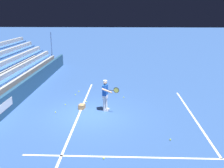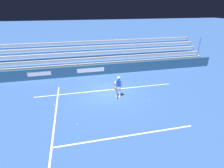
{
  "view_description": "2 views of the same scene",
  "coord_description": "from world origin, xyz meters",
  "px_view_note": "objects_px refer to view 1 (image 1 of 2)",
  "views": [
    {
      "loc": [
        12.87,
        1.77,
        5.28
      ],
      "look_at": [
        -0.81,
        1.23,
        1.49
      ],
      "focal_mm": 42.0,
      "sensor_mm": 36.0,
      "label": 1
    },
    {
      "loc": [
        2.56,
        12.91,
        6.77
      ],
      "look_at": [
        -0.15,
        0.93,
        1.2
      ],
      "focal_mm": 28.0,
      "sensor_mm": 36.0,
      "label": 2
    }
  ],
  "objects_px": {
    "tennis_ball_on_baseline": "(124,97)",
    "tennis_ball_stray_back": "(75,95)",
    "tennis_player": "(106,95)",
    "tennis_ball_midcourt": "(65,105)",
    "tennis_ball_far_left": "(79,91)",
    "tennis_ball_toward_net": "(55,112)",
    "tennis_ball_by_box": "(170,140)",
    "tennis_ball_far_right": "(104,158)",
    "ball_box_cardboard": "(82,107)",
    "tennis_ball_near_player": "(86,102)"
  },
  "relations": [
    {
      "from": "tennis_ball_toward_net",
      "to": "tennis_ball_stray_back",
      "type": "xyz_separation_m",
      "value": [
        -3.11,
        0.55,
        0.0
      ]
    },
    {
      "from": "tennis_ball_far_right",
      "to": "tennis_ball_midcourt",
      "type": "bearing_deg",
      "value": -155.11
    },
    {
      "from": "tennis_player",
      "to": "tennis_ball_midcourt",
      "type": "relative_size",
      "value": 25.98
    },
    {
      "from": "ball_box_cardboard",
      "to": "tennis_ball_on_baseline",
      "type": "xyz_separation_m",
      "value": [
        -2.05,
        2.36,
        -0.1
      ]
    },
    {
      "from": "tennis_ball_near_player",
      "to": "tennis_ball_far_right",
      "type": "height_order",
      "value": "same"
    },
    {
      "from": "tennis_ball_near_player",
      "to": "tennis_ball_far_right",
      "type": "bearing_deg",
      "value": 13.49
    },
    {
      "from": "tennis_ball_midcourt",
      "to": "tennis_ball_stray_back",
      "type": "relative_size",
      "value": 1.0
    },
    {
      "from": "tennis_ball_by_box",
      "to": "tennis_ball_near_player",
      "type": "distance_m",
      "value": 6.32
    },
    {
      "from": "tennis_ball_by_box",
      "to": "ball_box_cardboard",
      "type": "bearing_deg",
      "value": -129.62
    },
    {
      "from": "tennis_ball_by_box",
      "to": "tennis_ball_stray_back",
      "type": "bearing_deg",
      "value": -139.71
    },
    {
      "from": "ball_box_cardboard",
      "to": "tennis_ball_near_player",
      "type": "xyz_separation_m",
      "value": [
        -1.12,
        0.09,
        -0.1
      ]
    },
    {
      "from": "ball_box_cardboard",
      "to": "tennis_player",
      "type": "bearing_deg",
      "value": 81.85
    },
    {
      "from": "tennis_ball_near_player",
      "to": "tennis_ball_stray_back",
      "type": "bearing_deg",
      "value": -146.63
    },
    {
      "from": "tennis_ball_by_box",
      "to": "tennis_ball_on_baseline",
      "type": "relative_size",
      "value": 1.0
    },
    {
      "from": "tennis_ball_on_baseline",
      "to": "tennis_ball_near_player",
      "type": "bearing_deg",
      "value": -67.69
    },
    {
      "from": "tennis_ball_far_left",
      "to": "tennis_ball_toward_net",
      "type": "bearing_deg",
      "value": -9.58
    },
    {
      "from": "tennis_ball_far_right",
      "to": "tennis_ball_on_baseline",
      "type": "bearing_deg",
      "value": 173.89
    },
    {
      "from": "tennis_ball_on_baseline",
      "to": "tennis_ball_stray_back",
      "type": "bearing_deg",
      "value": -97.34
    },
    {
      "from": "tennis_ball_on_baseline",
      "to": "ball_box_cardboard",
      "type": "bearing_deg",
      "value": -49.03
    },
    {
      "from": "tennis_ball_midcourt",
      "to": "tennis_ball_stray_back",
      "type": "height_order",
      "value": "same"
    },
    {
      "from": "tennis_ball_toward_net",
      "to": "ball_box_cardboard",
      "type": "bearing_deg",
      "value": 115.73
    },
    {
      "from": "ball_box_cardboard",
      "to": "tennis_ball_far_left",
      "type": "relative_size",
      "value": 6.06
    },
    {
      "from": "tennis_ball_by_box",
      "to": "tennis_ball_toward_net",
      "type": "relative_size",
      "value": 1.0
    },
    {
      "from": "tennis_ball_near_player",
      "to": "tennis_ball_far_right",
      "type": "relative_size",
      "value": 1.0
    },
    {
      "from": "tennis_ball_by_box",
      "to": "tennis_ball_toward_net",
      "type": "height_order",
      "value": "same"
    },
    {
      "from": "tennis_ball_on_baseline",
      "to": "tennis_ball_midcourt",
      "type": "bearing_deg",
      "value": -66.53
    },
    {
      "from": "ball_box_cardboard",
      "to": "tennis_ball_on_baseline",
      "type": "relative_size",
      "value": 6.06
    },
    {
      "from": "tennis_ball_on_baseline",
      "to": "tennis_ball_far_right",
      "type": "bearing_deg",
      "value": -6.11
    },
    {
      "from": "ball_box_cardboard",
      "to": "tennis_ball_midcourt",
      "type": "distance_m",
      "value": 1.21
    },
    {
      "from": "tennis_ball_by_box",
      "to": "tennis_ball_far_left",
      "type": "bearing_deg",
      "value": -143.37
    },
    {
      "from": "tennis_ball_midcourt",
      "to": "tennis_ball_stray_back",
      "type": "xyz_separation_m",
      "value": [
        -1.89,
        0.27,
        0.0
      ]
    },
    {
      "from": "tennis_ball_stray_back",
      "to": "tennis_ball_by_box",
      "type": "bearing_deg",
      "value": 40.29
    },
    {
      "from": "tennis_ball_toward_net",
      "to": "tennis_player",
      "type": "bearing_deg",
      "value": 99.54
    },
    {
      "from": "tennis_ball_near_player",
      "to": "tennis_ball_far_left",
      "type": "distance_m",
      "value": 2.2
    },
    {
      "from": "tennis_ball_toward_net",
      "to": "tennis_ball_far_right",
      "type": "relative_size",
      "value": 1.0
    },
    {
      "from": "tennis_ball_near_player",
      "to": "tennis_ball_far_left",
      "type": "xyz_separation_m",
      "value": [
        -2.06,
        -0.79,
        0.0
      ]
    },
    {
      "from": "tennis_ball_toward_net",
      "to": "tennis_ball_far_right",
      "type": "height_order",
      "value": "same"
    },
    {
      "from": "tennis_ball_toward_net",
      "to": "tennis_ball_midcourt",
      "type": "bearing_deg",
      "value": 166.88
    },
    {
      "from": "tennis_ball_by_box",
      "to": "tennis_ball_stray_back",
      "type": "distance_m",
      "value": 7.91
    },
    {
      "from": "tennis_ball_midcourt",
      "to": "tennis_ball_toward_net",
      "type": "relative_size",
      "value": 1.0
    },
    {
      "from": "tennis_ball_on_baseline",
      "to": "tennis_ball_far_left",
      "type": "distance_m",
      "value": 3.26
    },
    {
      "from": "tennis_ball_on_baseline",
      "to": "tennis_ball_stray_back",
      "type": "distance_m",
      "value": 3.18
    },
    {
      "from": "tennis_player",
      "to": "tennis_ball_midcourt",
      "type": "bearing_deg",
      "value": -107.41
    },
    {
      "from": "tennis_ball_toward_net",
      "to": "tennis_ball_near_player",
      "type": "bearing_deg",
      "value": 140.97
    },
    {
      "from": "tennis_ball_midcourt",
      "to": "tennis_ball_toward_net",
      "type": "distance_m",
      "value": 1.25
    },
    {
      "from": "ball_box_cardboard",
      "to": "tennis_ball_stray_back",
      "type": "relative_size",
      "value": 6.06
    },
    {
      "from": "tennis_ball_midcourt",
      "to": "tennis_ball_toward_net",
      "type": "xyz_separation_m",
      "value": [
        1.21,
        -0.28,
        0.0
      ]
    },
    {
      "from": "tennis_ball_on_baseline",
      "to": "tennis_ball_toward_net",
      "type": "bearing_deg",
      "value": -53.94
    },
    {
      "from": "tennis_ball_toward_net",
      "to": "tennis_ball_on_baseline",
      "type": "height_order",
      "value": "same"
    },
    {
      "from": "tennis_ball_toward_net",
      "to": "tennis_ball_by_box",
      "type": "bearing_deg",
      "value": 62.66
    }
  ]
}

